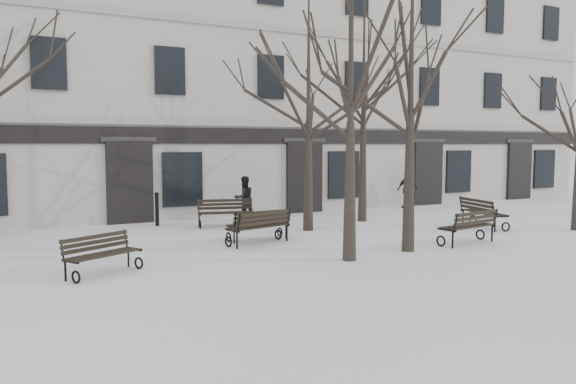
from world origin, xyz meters
TOP-DOWN VIEW (x-y plane):
  - ground at (0.00, 0.00)m, footprint 100.00×100.00m
  - building at (0.00, 12.96)m, footprint 40.40×10.20m
  - tree_1 at (-0.17, -0.94)m, footprint 5.48×5.48m
  - tree_2 at (1.84, -0.66)m, footprint 5.98×5.98m
  - tree_5 at (1.27, 3.64)m, footprint 5.87×5.87m
  - tree_6 at (4.10, 4.67)m, footprint 6.17×6.17m
  - bench_0 at (-5.69, 0.24)m, footprint 1.76×1.34m
  - bench_1 at (-0.95, 2.61)m, footprint 1.84×0.78m
  - bench_2 at (4.01, -0.64)m, footprint 1.98×1.00m
  - bench_3 at (-0.82, 5.60)m, footprint 1.95×1.08m
  - bench_4 at (-1.18, 2.00)m, footprint 1.99×1.15m
  - bench_5 at (6.69, 1.47)m, footprint 1.14×2.06m
  - bollard_a at (-2.82, 6.90)m, footprint 0.15×0.15m
  - bollard_b at (3.03, 6.97)m, footprint 0.15×0.15m
  - pedestrian_b at (0.41, 6.92)m, footprint 0.83×0.67m
  - pedestrian_c at (8.27, 7.23)m, footprint 1.02×0.52m

SIDE VIEW (x-z plane):
  - ground at x=0.00m, z-range 0.00..0.00m
  - pedestrian_b at x=0.41m, z-range -0.81..0.81m
  - pedestrian_c at x=8.27m, z-range -0.83..0.83m
  - bench_0 at x=-5.69m, z-range 0.04..0.89m
  - bench_1 at x=-0.95m, z-range 0.04..0.94m
  - bench_3 at x=-0.82m, z-range 0.04..0.98m
  - bench_4 at x=-1.18m, z-range 0.04..1.00m
  - bench_2 at x=4.01m, z-range 0.04..1.00m
  - bench_5 at x=6.69m, z-range 0.04..1.03m
  - bollard_a at x=-2.82m, z-range 0.04..1.20m
  - bollard_b at x=3.03m, z-range 0.04..1.21m
  - tree_1 at x=-0.17m, z-range 0.98..8.81m
  - tree_5 at x=1.27m, z-range 1.05..9.43m
  - tree_2 at x=1.84m, z-range 1.07..9.61m
  - tree_6 at x=4.10m, z-range 1.10..9.91m
  - building at x=0.00m, z-range -0.18..11.22m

